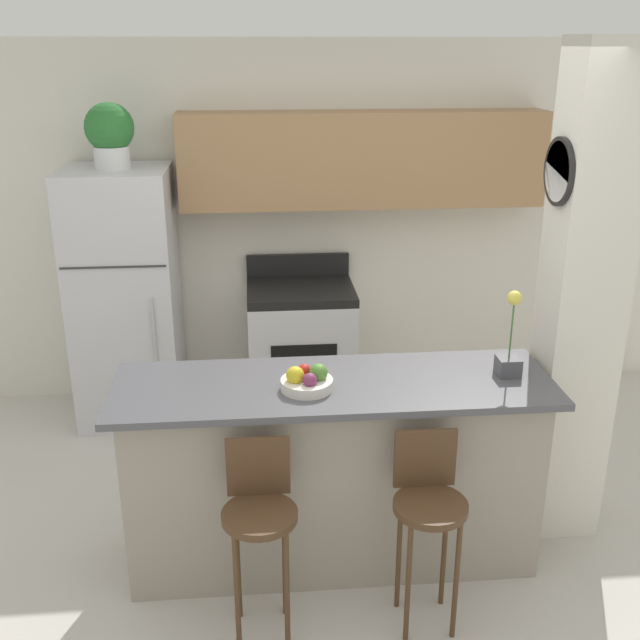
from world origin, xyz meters
The scene contains 11 objects.
ground_plane centered at (0.00, 0.00, 0.00)m, with size 14.00×14.00×0.00m, color beige.
wall_back centered at (0.15, 2.03, 1.46)m, with size 5.60×0.38×2.55m.
pillar_right centered at (1.27, 0.19, 1.28)m, with size 0.38×0.32×2.55m.
counter_bar centered at (0.00, 0.00, 0.50)m, with size 2.11×0.66×0.99m.
refrigerator centered at (-1.24, 1.71, 0.88)m, with size 0.69×0.68×1.76m.
stove_range centered at (-0.04, 1.74, 0.46)m, with size 0.75×0.63×1.07m.
bar_stool_left centered at (-0.37, -0.47, 0.60)m, with size 0.33×0.33×0.92m.
bar_stool_right centered at (0.37, -0.47, 0.60)m, with size 0.33×0.33×0.92m.
potted_plant_on_fridge centered at (-1.24, 1.71, 1.98)m, with size 0.31×0.31×0.41m.
orchid_vase centered at (0.86, 0.01, 1.12)m, with size 0.11×0.11×0.43m.
fruit_bowl centered at (-0.13, -0.06, 1.04)m, with size 0.25×0.25×0.12m.
Camera 1 is at (-0.36, -3.22, 2.52)m, focal length 42.00 mm.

